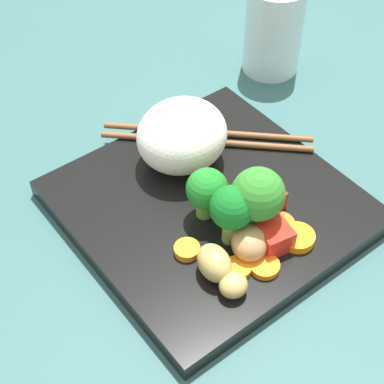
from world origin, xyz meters
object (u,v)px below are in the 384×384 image
object	(u,v)px
drinking_glass	(274,29)
carrot_slice_0	(187,250)
rice_mound	(182,135)
square_plate	(210,205)
chopstick_pair	(207,137)
broccoli_floret_2	(232,210)

from	to	relation	value
drinking_glass	carrot_slice_0	bearing A→B (deg)	-53.81
rice_mound	drinking_glass	distance (cm)	21.13
square_plate	rice_mound	xyz separation A→B (cm)	(-5.84, 0.94, 4.17)
rice_mound	chopstick_pair	world-z (taller)	rice_mound
square_plate	chopstick_pair	xyz separation A→B (cm)	(-6.89, 4.75, 1.23)
square_plate	rice_mound	size ratio (longest dim) A/B	2.70
square_plate	carrot_slice_0	xyz separation A→B (cm)	(3.92, -5.38, 1.25)
square_plate	drinking_glass	bearing A→B (deg)	126.21
carrot_slice_0	chopstick_pair	distance (cm)	14.82
rice_mound	carrot_slice_0	size ratio (longest dim) A/B	3.99
carrot_slice_0	drinking_glass	bearing A→B (deg)	126.19
broccoli_floret_2	rice_mound	bearing A→B (deg)	167.74
chopstick_pair	square_plate	bearing A→B (deg)	96.97
drinking_glass	broccoli_floret_2	bearing A→B (deg)	-47.68
square_plate	chopstick_pair	bearing A→B (deg)	145.42
carrot_slice_0	drinking_glass	world-z (taller)	drinking_glass
square_plate	carrot_slice_0	bearing A→B (deg)	-53.91
carrot_slice_0	chopstick_pair	size ratio (longest dim) A/B	0.13
broccoli_floret_2	drinking_glass	distance (cm)	29.07
square_plate	chopstick_pair	size ratio (longest dim) A/B	1.40
broccoli_floret_2	carrot_slice_0	xyz separation A→B (cm)	(-0.93, -3.99, -3.43)
rice_mound	chopstick_pair	size ratio (longest dim) A/B	0.52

